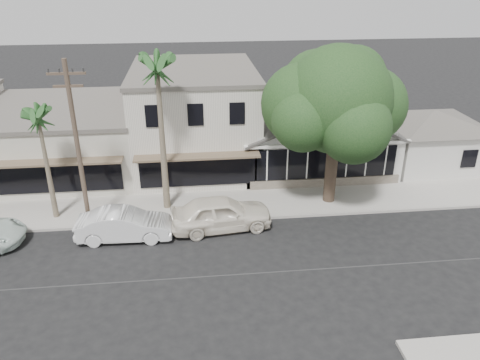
{
  "coord_description": "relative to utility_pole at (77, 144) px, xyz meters",
  "views": [
    {
      "loc": [
        -3.28,
        -17.54,
        13.02
      ],
      "look_at": [
        -0.7,
        6.0,
        1.99
      ],
      "focal_mm": 35.0,
      "sensor_mm": 36.0,
      "label": 1
    }
  ],
  "objects": [
    {
      "name": "palm_mid",
      "position": [
        -2.0,
        1.08,
        1.05
      ],
      "size": [
        2.58,
        2.58,
        6.82
      ],
      "color": "#726651",
      "rests_on": "ground"
    },
    {
      "name": "car_1",
      "position": [
        2.08,
        -1.44,
        -3.99
      ],
      "size": [
        4.9,
        1.83,
        1.6
      ],
      "primitive_type": "imported",
      "rotation": [
        0.0,
        0.0,
        1.54
      ],
      "color": "white",
      "rests_on": "ground"
    },
    {
      "name": "utility_pole",
      "position": [
        0.0,
        0.0,
        0.0
      ],
      "size": [
        1.8,
        0.24,
        9.0
      ],
      "color": "brown",
      "rests_on": "ground"
    },
    {
      "name": "corner_shop",
      "position": [
        14.0,
        7.27,
        -2.17
      ],
      "size": [
        10.4,
        8.6,
        5.1
      ],
      "color": "silver",
      "rests_on": "ground"
    },
    {
      "name": "palm_east",
      "position": [
        4.13,
        1.53,
        3.32
      ],
      "size": [
        3.58,
        3.58,
        9.43
      ],
      "color": "#726651",
      "rests_on": "ground"
    },
    {
      "name": "car_0",
      "position": [
        7.08,
        -0.97,
        -3.87
      ],
      "size": [
        5.61,
        2.79,
        1.84
      ],
      "primitive_type": "imported",
      "rotation": [
        0.0,
        0.0,
        1.69
      ],
      "color": "white",
      "rests_on": "ground"
    },
    {
      "name": "ground",
      "position": [
        9.0,
        -5.2,
        -4.79
      ],
      "size": [
        140.0,
        140.0,
        0.0
      ],
      "primitive_type": "plane",
      "color": "black",
      "rests_on": "ground"
    },
    {
      "name": "sidewalk_north",
      "position": [
        1.0,
        1.55,
        -4.71
      ],
      "size": [
        90.0,
        3.5,
        0.15
      ],
      "primitive_type": "cube",
      "color": "#9E9991",
      "rests_on": "ground"
    },
    {
      "name": "side_cottage",
      "position": [
        22.2,
        6.3,
        -3.29
      ],
      "size": [
        6.0,
        6.0,
        3.0
      ],
      "primitive_type": "cube",
      "color": "silver",
      "rests_on": "ground"
    },
    {
      "name": "row_building_near",
      "position": [
        6.0,
        8.3,
        -1.54
      ],
      "size": [
        8.0,
        10.0,
        6.5
      ],
      "primitive_type": "cube",
      "color": "silver",
      "rests_on": "ground"
    },
    {
      "name": "shade_tree",
      "position": [
        13.61,
        1.62,
        1.3
      ],
      "size": [
        8.34,
        7.54,
        9.25
      ],
      "rotation": [
        0.0,
        0.0,
        -0.22
      ],
      "color": "#4A3C2D",
      "rests_on": "ground"
    },
    {
      "name": "row_building_midnear",
      "position": [
        -3.0,
        8.3,
        -2.69
      ],
      "size": [
        10.0,
        10.0,
        4.2
      ],
      "primitive_type": "cube",
      "color": "#BBB7A7",
      "rests_on": "ground"
    }
  ]
}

